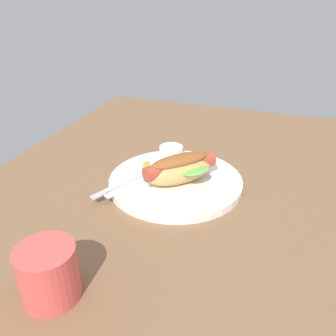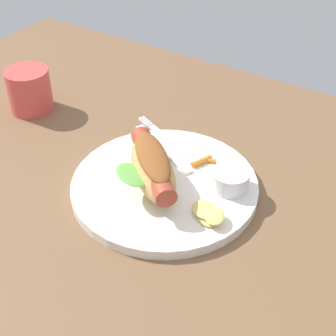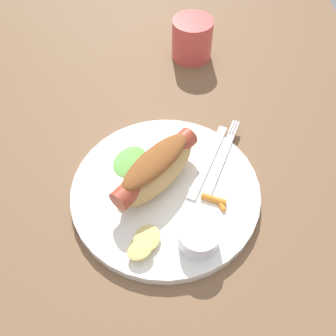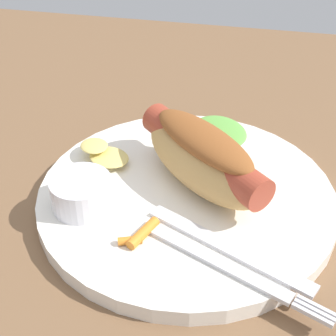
# 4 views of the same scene
# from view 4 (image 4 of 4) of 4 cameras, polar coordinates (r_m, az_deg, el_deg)

# --- Properties ---
(ground_plane) EXTENTS (1.20, 0.90, 0.02)m
(ground_plane) POSITION_cam_4_polar(r_m,az_deg,el_deg) (0.52, 6.87, -3.38)
(ground_plane) COLOR brown
(plate) EXTENTS (0.28, 0.28, 0.02)m
(plate) POSITION_cam_4_polar(r_m,az_deg,el_deg) (0.49, 2.09, -3.31)
(plate) COLOR white
(plate) RESTS_ON ground_plane
(hot_dog) EXTENTS (0.15, 0.14, 0.06)m
(hot_dog) POSITION_cam_4_polar(r_m,az_deg,el_deg) (0.47, 3.97, 1.41)
(hot_dog) COLOR tan
(hot_dog) RESTS_ON plate
(sauce_ramekin) EXTENTS (0.06, 0.06, 0.03)m
(sauce_ramekin) POSITION_cam_4_polar(r_m,az_deg,el_deg) (0.46, -9.73, -2.81)
(sauce_ramekin) COLOR white
(sauce_ramekin) RESTS_ON plate
(fork) EXTENTS (0.16, 0.08, 0.00)m
(fork) POSITION_cam_4_polar(r_m,az_deg,el_deg) (0.41, 7.05, -11.12)
(fork) COLOR silver
(fork) RESTS_ON plate
(knife) EXTENTS (0.15, 0.08, 0.00)m
(knife) POSITION_cam_4_polar(r_m,az_deg,el_deg) (0.43, 6.82, -8.96)
(knife) COLOR silver
(knife) RESTS_ON plate
(chips_pile) EXTENTS (0.07, 0.06, 0.02)m
(chips_pile) POSITION_cam_4_polar(r_m,az_deg,el_deg) (0.52, -7.30, 1.50)
(chips_pile) COLOR #DFC86C
(chips_pile) RESTS_ON plate
(carrot_garnish) EXTENTS (0.03, 0.04, 0.01)m
(carrot_garnish) POSITION_cam_4_polar(r_m,az_deg,el_deg) (0.43, -3.18, -7.53)
(carrot_garnish) COLOR orange
(carrot_garnish) RESTS_ON plate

